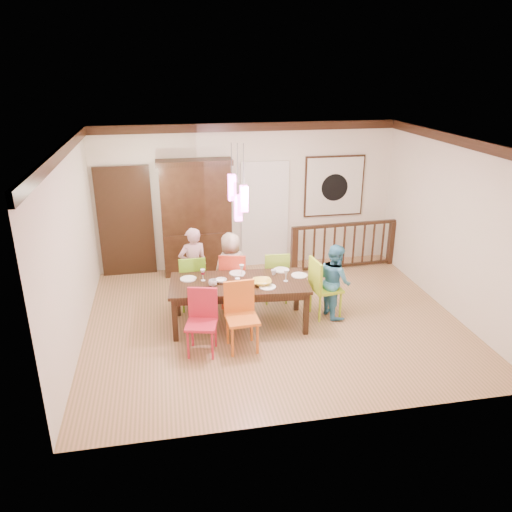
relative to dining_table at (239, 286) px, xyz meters
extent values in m
plane|color=olive|center=(0.57, 0.02, -0.67)|extent=(6.00, 6.00, 0.00)
plane|color=white|center=(0.57, 0.02, 2.23)|extent=(6.00, 6.00, 0.00)
plane|color=beige|center=(0.57, 2.52, 0.78)|extent=(6.00, 0.00, 6.00)
plane|color=beige|center=(-2.43, 0.02, 0.78)|extent=(0.00, 5.00, 5.00)
plane|color=beige|center=(3.57, 0.02, 0.78)|extent=(0.00, 5.00, 5.00)
cube|color=black|center=(-1.83, 2.47, 0.38)|extent=(1.04, 0.07, 2.24)
cube|color=silver|center=(0.92, 2.49, 0.38)|extent=(0.97, 0.05, 2.22)
cube|color=black|center=(2.37, 2.49, 0.93)|extent=(1.25, 0.04, 1.25)
cube|color=silver|center=(2.37, 2.47, 0.93)|extent=(1.18, 0.02, 1.18)
cylinder|color=black|center=(2.37, 2.45, 0.91)|extent=(0.56, 0.01, 0.56)
cube|color=#FF4CCD|center=(-0.08, 0.05, 1.58)|extent=(0.11, 0.11, 0.38)
cylinder|color=black|center=(-0.08, 0.05, 2.00)|extent=(0.01, 0.01, 0.46)
cube|color=#FF4CCD|center=(0.08, -0.05, 1.43)|extent=(0.11, 0.11, 0.38)
cylinder|color=black|center=(0.08, -0.05, 1.93)|extent=(0.01, 0.01, 0.61)
cube|color=#FF4CCD|center=(0.00, 0.00, 1.28)|extent=(0.11, 0.11, 0.38)
cylinder|color=black|center=(0.00, 0.00, 1.85)|extent=(0.01, 0.01, 0.76)
cube|color=black|center=(0.00, 0.00, 0.06)|extent=(2.24, 1.16, 0.05)
cube|color=black|center=(-1.00, 0.41, -0.32)|extent=(0.09, 0.09, 0.70)
cube|color=black|center=(1.00, 0.41, -0.32)|extent=(0.09, 0.09, 0.70)
cube|color=black|center=(-1.00, -0.41, -0.32)|extent=(0.09, 0.09, 0.70)
cube|color=black|center=(1.00, -0.41, -0.32)|extent=(0.09, 0.09, 0.70)
cube|color=black|center=(0.00, 0.43, -0.02)|extent=(1.96, 0.21, 0.10)
cube|color=black|center=(0.00, -0.43, -0.02)|extent=(1.96, 0.21, 0.10)
cube|color=#66AA1E|center=(-0.70, 0.76, -0.20)|extent=(0.45, 0.45, 0.04)
cube|color=#66AA1E|center=(-0.70, 0.76, 0.06)|extent=(0.44, 0.06, 0.48)
cylinder|color=#66AA1E|center=(-0.88, 0.58, -0.44)|extent=(0.04, 0.04, 0.46)
cylinder|color=#66AA1E|center=(-0.52, 0.58, -0.44)|extent=(0.04, 0.04, 0.46)
cylinder|color=#66AA1E|center=(-0.88, 0.94, -0.44)|extent=(0.04, 0.04, 0.46)
cylinder|color=#66AA1E|center=(-0.52, 0.94, -0.44)|extent=(0.04, 0.04, 0.46)
cube|color=red|center=(0.01, 0.71, -0.19)|extent=(0.54, 0.54, 0.04)
cube|color=red|center=(0.01, 0.71, 0.08)|extent=(0.45, 0.14, 0.49)
cylinder|color=red|center=(-0.17, 0.53, -0.43)|extent=(0.04, 0.04, 0.47)
cylinder|color=red|center=(0.19, 0.53, -0.43)|extent=(0.04, 0.04, 0.47)
cylinder|color=red|center=(-0.17, 0.90, -0.43)|extent=(0.04, 0.04, 0.47)
cylinder|color=red|center=(0.19, 0.90, -0.43)|extent=(0.04, 0.04, 0.47)
cube|color=#85B52C|center=(0.76, 0.76, -0.21)|extent=(0.45, 0.45, 0.04)
cube|color=#85B52C|center=(0.76, 0.76, 0.04)|extent=(0.43, 0.07, 0.47)
cylinder|color=#85B52C|center=(0.58, 0.59, -0.45)|extent=(0.04, 0.04, 0.45)
cylinder|color=#85B52C|center=(0.93, 0.59, -0.45)|extent=(0.04, 0.04, 0.45)
cylinder|color=#85B52C|center=(0.58, 0.93, -0.45)|extent=(0.04, 0.04, 0.45)
cylinder|color=#85B52C|center=(0.93, 0.93, -0.45)|extent=(0.04, 0.04, 0.45)
cube|color=red|center=(-0.66, -0.74, -0.21)|extent=(0.52, 0.52, 0.04)
cube|color=red|center=(-0.66, -0.74, 0.05)|extent=(0.43, 0.14, 0.47)
cylinder|color=red|center=(-0.84, -0.91, -0.44)|extent=(0.04, 0.04, 0.45)
cylinder|color=red|center=(-0.49, -0.91, -0.44)|extent=(0.04, 0.04, 0.45)
cylinder|color=red|center=(-0.84, -0.56, -0.44)|extent=(0.04, 0.04, 0.45)
cylinder|color=red|center=(-0.49, -0.56, -0.44)|extent=(0.04, 0.04, 0.45)
cube|color=orange|center=(-0.07, -0.74, -0.18)|extent=(0.48, 0.48, 0.04)
cube|color=orange|center=(-0.07, -0.74, 0.09)|extent=(0.46, 0.07, 0.50)
cylinder|color=orange|center=(-0.26, -0.92, -0.43)|extent=(0.04, 0.04, 0.48)
cylinder|color=orange|center=(0.11, -0.92, -0.43)|extent=(0.04, 0.04, 0.48)
cylinder|color=orange|center=(-0.26, -0.55, -0.43)|extent=(0.04, 0.04, 0.48)
cylinder|color=orange|center=(0.11, -0.55, -0.43)|extent=(0.04, 0.04, 0.48)
cube|color=#A7CE24|center=(1.45, 0.04, -0.18)|extent=(0.51, 0.51, 0.04)
cube|color=#A7CE24|center=(1.45, 0.04, 0.09)|extent=(0.10, 0.46, 0.50)
cylinder|color=#A7CE24|center=(1.27, -0.14, -0.43)|extent=(0.04, 0.04, 0.48)
cylinder|color=#A7CE24|center=(1.64, -0.14, -0.43)|extent=(0.04, 0.04, 0.48)
cylinder|color=#A7CE24|center=(1.27, 0.23, -0.43)|extent=(0.04, 0.04, 0.48)
cylinder|color=#A7CE24|center=(1.64, 0.23, -0.43)|extent=(0.04, 0.04, 0.48)
cube|color=black|center=(-0.48, 2.30, -0.24)|extent=(1.34, 0.44, 0.86)
cube|color=black|center=(-0.48, 2.32, 0.86)|extent=(1.34, 0.40, 1.34)
cube|color=black|center=(-0.48, 2.51, 0.86)|extent=(1.15, 0.02, 1.15)
cube|color=black|center=(-0.48, 2.32, 1.55)|extent=(1.44, 0.44, 0.10)
cube|color=black|center=(1.40, 1.97, -0.21)|extent=(0.13, 0.13, 0.92)
cube|color=black|center=(3.53, 1.97, -0.21)|extent=(0.13, 0.13, 0.92)
cube|color=black|center=(2.47, 1.97, 0.26)|extent=(2.25, 0.20, 0.06)
cube|color=black|center=(2.47, 1.97, -0.62)|extent=(2.12, 0.17, 0.05)
imported|color=#D7A3AE|center=(-0.66, 0.90, 0.03)|extent=(0.57, 0.44, 1.39)
imported|color=#BCA48E|center=(-0.01, 0.86, -0.03)|extent=(0.70, 0.54, 1.27)
imported|color=teal|center=(1.60, 0.05, -0.05)|extent=(0.55, 0.66, 1.24)
imported|color=gold|center=(0.33, -0.16, 0.12)|extent=(0.32, 0.32, 0.07)
imported|color=white|center=(-0.28, 0.03, 0.11)|extent=(0.20, 0.20, 0.06)
imported|color=silver|center=(-0.42, -0.09, 0.13)|extent=(0.14, 0.14, 0.10)
imported|color=silver|center=(0.60, 0.18, 0.12)|extent=(0.11, 0.11, 0.08)
cylinder|color=white|center=(-0.78, 0.25, 0.09)|extent=(0.26, 0.26, 0.01)
cylinder|color=white|center=(0.02, 0.33, 0.09)|extent=(0.26, 0.26, 0.01)
cylinder|color=white|center=(0.76, 0.33, 0.09)|extent=(0.26, 0.26, 0.01)
cylinder|color=white|center=(-0.66, -0.24, 0.09)|extent=(0.26, 0.26, 0.01)
cylinder|color=white|center=(0.39, -0.29, 0.09)|extent=(0.26, 0.26, 0.01)
cylinder|color=white|center=(0.99, 0.06, 0.09)|extent=(0.26, 0.26, 0.01)
cube|color=#D83359|center=(-0.12, -0.37, 0.09)|extent=(0.18, 0.14, 0.01)
camera|label=1|loc=(-1.06, -7.07, 3.29)|focal=35.00mm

